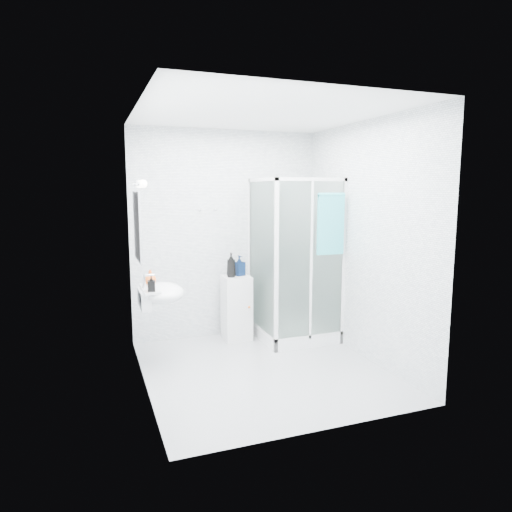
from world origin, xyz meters
name	(u,v)px	position (x,y,z in m)	size (l,w,h in m)	color
room	(263,246)	(0.00, 0.00, 1.30)	(2.40, 2.60, 2.60)	white
shower_enclosure	(291,305)	(0.67, 0.77, 0.45)	(0.90, 0.95, 2.00)	white
wall_basin	(159,293)	(-0.99, 0.45, 0.80)	(0.46, 0.56, 0.35)	white
mirror	(137,226)	(-1.19, 0.45, 1.50)	(0.02, 0.60, 0.70)	white
vanity_lights	(141,184)	(-1.14, 0.45, 1.92)	(0.10, 0.40, 0.08)	silver
wall_hooks	(208,210)	(-0.25, 1.26, 1.62)	(0.23, 0.06, 0.03)	silver
storage_cabinet	(237,308)	(0.05, 1.04, 0.40)	(0.34, 0.36, 0.80)	silver
hand_towel	(331,222)	(0.97, 0.36, 1.49)	(0.33, 0.05, 0.71)	#2FA8B3
shampoo_bottle_a	(231,265)	(-0.03, 1.01, 0.95)	(0.12, 0.12, 0.30)	black
shampoo_bottle_b	(239,266)	(0.10, 1.07, 0.93)	(0.11, 0.12, 0.25)	#0A1D40
soap_dispenser_orange	(150,277)	(-1.05, 0.60, 0.94)	(0.12, 0.12, 0.16)	orange
soap_dispenser_black	(151,283)	(-1.09, 0.27, 0.94)	(0.07, 0.07, 0.16)	black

